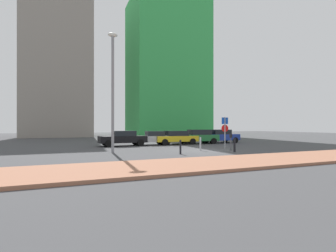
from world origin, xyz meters
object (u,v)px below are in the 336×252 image
Objects in this scene: parked_car_black at (123,138)px; traffic_bollard_mid at (235,145)px; parked_car_green at (198,136)px; street_lamp at (113,84)px; parked_car_blue at (219,136)px; parking_meter at (231,140)px; parked_car_yellow at (176,137)px; parking_sign_post at (225,129)px; parked_car_silver at (152,138)px; traffic_bollard_far at (180,147)px; traffic_bollard_near at (200,144)px.

parked_car_black is 10.81m from traffic_bollard_mid.
parked_car_black is 1.01× the size of parked_car_green.
street_lamp is at bearing -108.08° from parked_car_black.
parking_meter is at bearing -117.93° from parked_car_blue.
parked_car_yellow is 6.49m from parking_sign_post.
parked_car_silver is at bearing 179.37° from parked_car_blue.
parked_car_silver is 9.52m from traffic_bollard_mid.
parked_car_green reaches higher than traffic_bollard_far.
traffic_bollard_near is at bearing 34.12° from traffic_bollard_far.
parked_car_black reaches higher than traffic_bollard_mid.
parked_car_blue is at bearing 62.73° from traffic_bollard_mid.
parked_car_green is 4.45× the size of traffic_bollard_mid.
parking_sign_post is at bearing -74.18° from parked_car_yellow.
parked_car_yellow reaches higher than traffic_bollard_far.
parked_car_yellow is 4.31× the size of traffic_bollard_near.
parked_car_black is at bearing -179.21° from parked_car_blue.
parked_car_blue reaches higher than traffic_bollard_mid.
parked_car_blue is at bearing 47.54° from traffic_bollard_near.
parked_car_yellow is at bearing 105.82° from parking_sign_post.
parking_meter is at bearing -105.40° from parking_sign_post.
traffic_bollard_near is at bearing -55.33° from parked_car_black.
parking_meter is 4.77m from traffic_bollard_far.
parked_car_silver is 8.73m from traffic_bollard_far.
parking_sign_post is 5.59m from traffic_bollard_far.
parked_car_yellow is 7.60m from parking_meter.
parking_sign_post reaches higher than parked_car_green.
parked_car_blue is (11.03, 0.15, 0.03)m from parked_car_black.
parked_car_blue is (2.87, 0.21, -0.01)m from parked_car_green.
street_lamp is at bearing -150.40° from parked_car_green.
parked_car_green is at bearing 54.69° from traffic_bollard_far.
parked_car_black is 0.53× the size of street_lamp.
parking_meter is 1.27× the size of traffic_bollard_mid.
parked_car_blue is 9.40m from traffic_bollard_near.
parked_car_black reaches higher than parked_car_yellow.
parking_sign_post is at bearing -98.18° from parked_car_green.
parked_car_green is 7.57m from traffic_bollard_near.
parked_car_black is 4.36× the size of traffic_bollard_near.
traffic_bollard_far is at bearing -95.34° from parked_car_silver.
parked_car_green is (8.16, -0.06, 0.04)m from parked_car_black.
parking_sign_post is at bearing 71.75° from traffic_bollard_mid.
traffic_bollard_near is at bearing -132.46° from parked_car_blue.
traffic_bollard_near is at bearing -170.34° from parking_sign_post.
parked_car_blue reaches higher than parked_car_black.
parking_meter is at bearing -99.44° from parked_car_green.
traffic_bollard_far is (-5.04, -2.11, -1.18)m from parking_sign_post.
parking_meter is 9.88m from street_lamp.
parked_car_green reaches higher than parking_meter.
parked_car_blue is 7.56m from parking_sign_post.
parked_car_silver is 8.77m from parking_meter.
parked_car_black is 11.03m from parked_car_blue.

